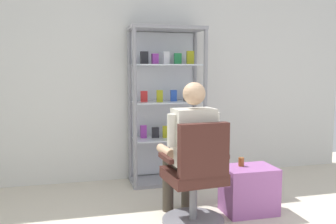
{
  "coord_description": "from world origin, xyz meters",
  "views": [
    {
      "loc": [
        -0.7,
        -1.67,
        1.41
      ],
      "look_at": [
        0.16,
        1.69,
        1.0
      ],
      "focal_mm": 39.73,
      "sensor_mm": 36.0,
      "label": 1
    }
  ],
  "objects_px": {
    "office_chair": "(196,185)",
    "tea_glass": "(241,162)",
    "storage_crate": "(249,190)",
    "display_cabinet_main": "(165,104)",
    "seated_shopkeeper": "(189,145)"
  },
  "relations": [
    {
      "from": "office_chair",
      "to": "tea_glass",
      "type": "xyz_separation_m",
      "value": [
        0.55,
        0.26,
        0.1
      ]
    },
    {
      "from": "tea_glass",
      "to": "office_chair",
      "type": "bearing_deg",
      "value": -154.92
    },
    {
      "from": "seated_shopkeeper",
      "to": "storage_crate",
      "type": "xyz_separation_m",
      "value": [
        0.63,
        0.05,
        -0.48
      ]
    },
    {
      "from": "office_chair",
      "to": "storage_crate",
      "type": "bearing_deg",
      "value": 18.66
    },
    {
      "from": "seated_shopkeeper",
      "to": "display_cabinet_main",
      "type": "bearing_deg",
      "value": 85.66
    },
    {
      "from": "storage_crate",
      "to": "tea_glass",
      "type": "distance_m",
      "value": 0.28
    },
    {
      "from": "seated_shopkeeper",
      "to": "storage_crate",
      "type": "height_order",
      "value": "seated_shopkeeper"
    },
    {
      "from": "seated_shopkeeper",
      "to": "storage_crate",
      "type": "bearing_deg",
      "value": 4.13
    },
    {
      "from": "tea_glass",
      "to": "storage_crate",
      "type": "bearing_deg",
      "value": -39.31
    },
    {
      "from": "display_cabinet_main",
      "to": "seated_shopkeeper",
      "type": "distance_m",
      "value": 1.3
    },
    {
      "from": "office_chair",
      "to": "tea_glass",
      "type": "distance_m",
      "value": 0.62
    },
    {
      "from": "office_chair",
      "to": "tea_glass",
      "type": "bearing_deg",
      "value": 25.08
    },
    {
      "from": "storage_crate",
      "to": "display_cabinet_main",
      "type": "bearing_deg",
      "value": 113.62
    },
    {
      "from": "office_chair",
      "to": "storage_crate",
      "type": "relative_size",
      "value": 1.93
    },
    {
      "from": "office_chair",
      "to": "tea_glass",
      "type": "relative_size",
      "value": 11.4
    }
  ]
}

